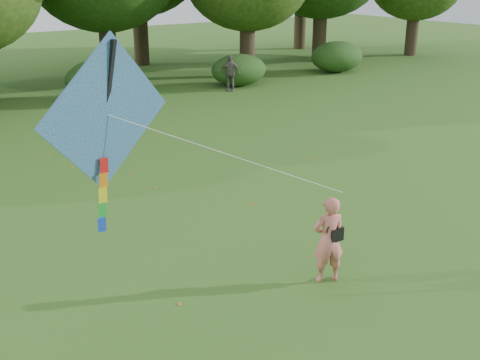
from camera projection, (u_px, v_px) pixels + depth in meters
ground at (320, 275)px, 11.76m from camera, size 100.00×100.00×0.00m
man_kite_flyer at (328, 240)px, 11.29m from camera, size 0.72×0.59×1.71m
bystander_right at (230, 73)px, 28.99m from camera, size 1.02×1.04×1.76m
crossbody_bag at (334, 233)px, 11.29m from camera, size 0.43×0.20×0.70m
flying_kite at (107, 117)px, 9.68m from camera, size 5.13×1.99×3.35m
shrub_band at (22, 91)px, 24.76m from camera, size 39.15×3.22×1.88m
fallen_leaves at (202, 178)px, 17.15m from camera, size 8.75×11.51×0.01m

